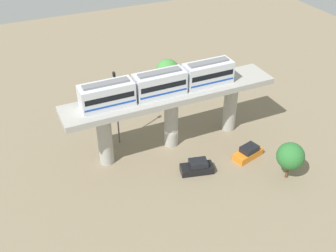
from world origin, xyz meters
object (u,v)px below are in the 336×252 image
at_px(signal_post, 117,106).
at_px(train, 160,84).
at_px(tree_mid_lot, 168,71).
at_px(tree_near_viaduct, 290,156).
at_px(parked_car_orange, 248,153).
at_px(parked_car_black, 197,167).

bearing_deg(signal_post, train, 55.03).
relative_size(tree_mid_lot, signal_post, 0.53).
relative_size(tree_near_viaduct, tree_mid_lot, 0.87).
relative_size(parked_car_orange, tree_near_viaduct, 0.88).
height_order(tree_near_viaduct, signal_post, signal_post).
height_order(train, tree_mid_lot, train).
bearing_deg(tree_mid_lot, parked_car_black, -14.46).
xyz_separation_m(train, signal_post, (-3.40, -4.86, -3.93)).
height_order(tree_near_viaduct, tree_mid_lot, tree_mid_lot).
xyz_separation_m(tree_mid_lot, signal_post, (10.61, -12.37, 2.16)).
bearing_deg(signal_post, tree_near_viaduct, 46.66).
bearing_deg(parked_car_orange, tree_near_viaduct, 7.56).
bearing_deg(tree_near_viaduct, parked_car_orange, -158.36).
xyz_separation_m(parked_car_orange, tree_near_viaduct, (5.42, 2.15, 2.62)).
relative_size(train, parked_car_orange, 4.54).
bearing_deg(tree_mid_lot, tree_near_viaduct, 9.50).
xyz_separation_m(train, tree_mid_lot, (-14.01, 7.50, -6.09)).
bearing_deg(parked_car_black, tree_near_viaduct, 74.06).
xyz_separation_m(tree_near_viaduct, tree_mid_lot, (-26.46, -4.43, 0.53)).
relative_size(train, signal_post, 1.85).
height_order(parked_car_black, tree_near_viaduct, tree_near_viaduct).
distance_m(tree_mid_lot, signal_post, 16.44).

